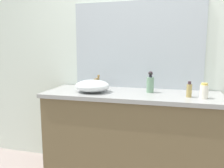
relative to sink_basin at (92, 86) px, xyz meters
name	(u,v)px	position (x,y,z in m)	size (l,w,h in m)	color
bathroom_wall_rear	(147,52)	(0.47, 0.39, 0.32)	(6.00, 0.06, 2.60)	silver
vanity_counter	(131,138)	(0.37, 0.06, -0.52)	(1.68, 0.59, 0.92)	brown
wall_mirror_panel	(137,45)	(0.37, 0.35, 0.39)	(1.36, 0.01, 0.91)	#B2BCC6
sink_basin	(92,86)	(0.00, 0.00, 0.00)	(0.34, 0.30, 0.12)	silver
faucet	(98,81)	(0.00, 0.17, 0.03)	(0.03, 0.14, 0.15)	olive
soap_dispenser	(150,84)	(0.55, 0.12, 0.03)	(0.07, 0.07, 0.21)	gray
lotion_bottle	(189,90)	(0.89, -0.01, 0.00)	(0.05, 0.05, 0.14)	#A59050
perfume_bottle	(204,91)	(1.01, -0.03, 0.00)	(0.07, 0.07, 0.13)	white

